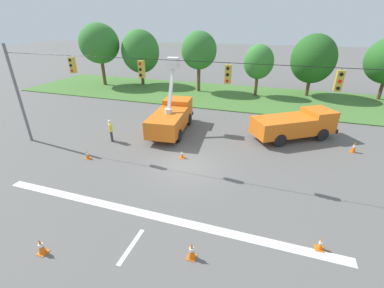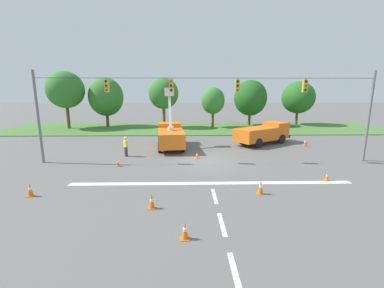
{
  "view_description": "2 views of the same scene",
  "coord_description": "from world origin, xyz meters",
  "views": [
    {
      "loc": [
        4.87,
        -13.6,
        8.53
      ],
      "look_at": [
        0.21,
        0.6,
        1.36
      ],
      "focal_mm": 24.0,
      "sensor_mm": 36.0,
      "label": 1
    },
    {
      "loc": [
        -1.52,
        -20.08,
        5.69
      ],
      "look_at": [
        -1.07,
        0.77,
        1.31
      ],
      "focal_mm": 24.0,
      "sensor_mm": 36.0,
      "label": 2
    }
  ],
  "objects": [
    {
      "name": "tree_far_west",
      "position": [
        -19.12,
        18.41,
        5.74
      ],
      "size": [
        5.25,
        5.66,
        8.43
      ],
      "color": "brown",
      "rests_on": "ground"
    },
    {
      "name": "tree_far_east",
      "position": [
        8.64,
        21.07,
        4.49
      ],
      "size": [
        5.15,
        5.6,
        7.3
      ],
      "color": "brown",
      "rests_on": "ground"
    },
    {
      "name": "traffic_cone_near_bucket",
      "position": [
        -1.6,
        -11.05,
        0.36
      ],
      "size": [
        0.36,
        0.36,
        0.73
      ],
      "color": "orange",
      "rests_on": "ground"
    },
    {
      "name": "road_worker",
      "position": [
        -6.82,
        1.85,
        1.0
      ],
      "size": [
        0.47,
        0.51,
        1.77
      ],
      "color": "#383842",
      "rests_on": "ground"
    },
    {
      "name": "tree_east",
      "position": [
        2.51,
        19.12,
        4.12
      ],
      "size": [
        3.54,
        3.09,
        6.15
      ],
      "color": "brown",
      "rests_on": "ground"
    },
    {
      "name": "traffic_cone_lane_edge_a",
      "position": [
        -10.06,
        -6.75,
        0.38
      ],
      "size": [
        0.36,
        0.36,
        0.76
      ],
      "color": "orange",
      "rests_on": "ground"
    },
    {
      "name": "traffic_cone_mid_right",
      "position": [
        -0.64,
        0.99,
        0.28
      ],
      "size": [
        0.36,
        0.36,
        0.6
      ],
      "color": "orange",
      "rests_on": "ground"
    },
    {
      "name": "ground_plane",
      "position": [
        0.0,
        0.0,
        0.0
      ],
      "size": [
        200.0,
        200.0,
        0.0
      ],
      "primitive_type": "plane",
      "color": "#605E5B"
    },
    {
      "name": "grass_verge",
      "position": [
        0.0,
        18.0,
        0.05
      ],
      "size": [
        56.0,
        12.0,
        0.1
      ],
      "primitive_type": "cube",
      "color": "#477533",
      "rests_on": "ground"
    },
    {
      "name": "tree_east_end",
      "position": [
        16.71,
        21.94,
        4.52
      ],
      "size": [
        5.2,
        5.44,
        7.09
      ],
      "color": "brown",
      "rests_on": "ground"
    },
    {
      "name": "utility_truck_support_near",
      "position": [
        6.72,
        6.93,
        1.19
      ],
      "size": [
        6.78,
        5.61,
        2.21
      ],
      "color": "orange",
      "rests_on": "ground"
    },
    {
      "name": "signal_gantry",
      "position": [
        -0.02,
        -0.0,
        4.58
      ],
      "size": [
        26.2,
        0.33,
        7.2
      ],
      "color": "slate",
      "rests_on": "ground"
    },
    {
      "name": "traffic_cone_far_left",
      "position": [
        10.78,
        5.63,
        0.41
      ],
      "size": [
        0.36,
        0.36,
        0.82
      ],
      "color": "orange",
      "rests_on": "ground"
    },
    {
      "name": "traffic_cone_mid_left",
      "position": [
        2.59,
        -6.7,
        0.4
      ],
      "size": [
        0.36,
        0.36,
        0.8
      ],
      "color": "orange",
      "rests_on": "ground"
    },
    {
      "name": "tree_west",
      "position": [
        -13.93,
        20.37,
        4.67
      ],
      "size": [
        5.24,
        5.33,
        7.6
      ],
      "color": "brown",
      "rests_on": "ground"
    },
    {
      "name": "traffic_cone_lane_edge_b",
      "position": [
        -6.77,
        -1.14,
        0.28
      ],
      "size": [
        0.36,
        0.36,
        0.59
      ],
      "color": "orange",
      "rests_on": "ground"
    },
    {
      "name": "traffic_cone_foreground_left",
      "position": [
        7.49,
        -4.62,
        0.28
      ],
      "size": [
        0.36,
        0.36,
        0.59
      ],
      "color": "orange",
      "rests_on": "ground"
    },
    {
      "name": "lane_markings",
      "position": [
        0.0,
        -6.43,
        0.0
      ],
      "size": [
        17.6,
        15.25,
        0.01
      ],
      "color": "silver",
      "rests_on": "ground"
    },
    {
      "name": "utility_truck_bucket_lift",
      "position": [
        -3.14,
        5.29,
        1.35
      ],
      "size": [
        3.09,
        6.77,
        5.93
      ],
      "color": "orange",
      "rests_on": "ground"
    },
    {
      "name": "traffic_cone_foreground_right",
      "position": [
        -3.24,
        -8.37,
        0.37
      ],
      "size": [
        0.36,
        0.36,
        0.75
      ],
      "color": "orange",
      "rests_on": "ground"
    },
    {
      "name": "tree_centre",
      "position": [
        -4.94,
        19.06,
        5.19
      ],
      "size": [
        4.45,
        4.27,
        7.53
      ],
      "color": "brown",
      "rests_on": "ground"
    }
  ]
}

